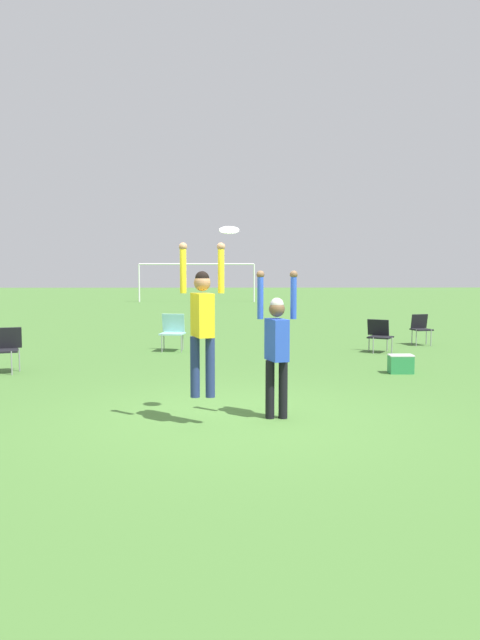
% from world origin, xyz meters
% --- Properties ---
extents(ground_plane, '(120.00, 120.00, 0.00)m').
position_xyz_m(ground_plane, '(0.00, 0.00, 0.00)').
color(ground_plane, '#477533').
extents(person_jumping, '(0.58, 0.47, 1.95)m').
position_xyz_m(person_jumping, '(-0.40, -0.35, 1.38)').
color(person_jumping, navy).
rests_on(person_jumping, ground_plane).
extents(person_defending, '(0.54, 0.43, 1.96)m').
position_xyz_m(person_defending, '(0.57, -0.03, 1.02)').
color(person_defending, black).
rests_on(person_defending, ground_plane).
extents(frisbee, '(0.26, 0.24, 0.12)m').
position_xyz_m(frisbee, '(-0.06, 0.00, 2.48)').
color(frisbee, white).
extents(camping_chair_0, '(0.54, 0.58, 0.80)m').
position_xyz_m(camping_chair_0, '(4.94, 7.99, 0.48)').
color(camping_chair_0, gray).
rests_on(camping_chair_0, ground_plane).
extents(camping_chair_1, '(0.71, 0.77, 0.77)m').
position_xyz_m(camping_chair_1, '(3.54, 6.63, 0.44)').
color(camping_chair_1, gray).
rests_on(camping_chair_1, ground_plane).
extents(camping_chair_2, '(0.63, 0.67, 0.89)m').
position_xyz_m(camping_chair_2, '(-1.44, 6.93, 0.52)').
color(camping_chair_2, gray).
rests_on(camping_chair_2, ground_plane).
extents(camping_chair_3, '(0.63, 0.68, 0.86)m').
position_xyz_m(camping_chair_3, '(-4.35, 3.76, 0.51)').
color(camping_chair_3, gray).
rests_on(camping_chair_3, ground_plane).
extents(cooler_box, '(0.45, 0.30, 0.36)m').
position_xyz_m(cooler_box, '(3.20, 3.53, 0.18)').
color(cooler_box, '#2D8C4C').
rests_on(cooler_box, ground_plane).
extents(soccer_goal, '(7.10, 0.10, 2.35)m').
position_xyz_m(soccer_goal, '(-2.08, 29.85, 1.84)').
color(soccer_goal, white).
rests_on(soccer_goal, ground_plane).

